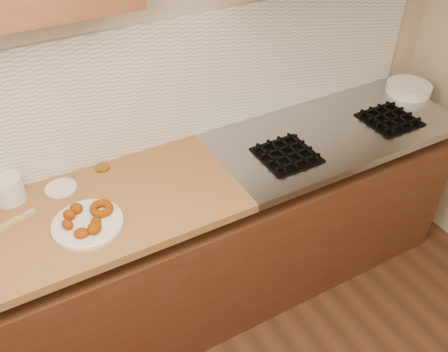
{
  "coord_description": "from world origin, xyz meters",
  "views": [
    {
      "loc": [
        -0.33,
        0.18,
        2.21
      ],
      "look_at": [
        0.45,
        1.58,
        0.93
      ],
      "focal_mm": 38.0,
      "sensor_mm": 36.0,
      "label": 1
    }
  ],
  "objects": [
    {
      "name": "wall_back",
      "position": [
        0.0,
        2.0,
        1.35
      ],
      "size": [
        4.0,
        0.02,
        2.7
      ],
      "primitive_type": "cube",
      "color": "tan",
      "rests_on": "ground"
    },
    {
      "name": "base_cabinet",
      "position": [
        0.0,
        1.69,
        0.39
      ],
      "size": [
        3.6,
        0.6,
        0.77
      ],
      "primitive_type": "cube",
      "color": "#482C19",
      "rests_on": "floor"
    },
    {
      "name": "stovetop",
      "position": [
        1.15,
        1.69,
        0.88
      ],
      "size": [
        1.3,
        0.62,
        0.04
      ],
      "primitive_type": "cube",
      "color": "#9EA0A5",
      "rests_on": "base_cabinet"
    },
    {
      "name": "backsplash",
      "position": [
        0.0,
        1.99,
        1.2
      ],
      "size": [
        3.6,
        0.02,
        0.6
      ],
      "primitive_type": "cube",
      "color": "silver",
      "rests_on": "wall_back"
    },
    {
      "name": "burner_grates",
      "position": [
        1.13,
        1.61,
        0.91
      ],
      "size": [
        0.91,
        0.26,
        0.03
      ],
      "color": "black",
      "rests_on": "stovetop"
    },
    {
      "name": "donut_plate",
      "position": [
        -0.15,
        1.6,
        0.91
      ],
      "size": [
        0.28,
        0.28,
        0.02
      ],
      "primitive_type": "cylinder",
      "color": "silver",
      "rests_on": "butcher_block"
    },
    {
      "name": "ring_donut",
      "position": [
        -0.08,
        1.64,
        0.93
      ],
      "size": [
        0.13,
        0.13,
        0.04
      ],
      "primitive_type": "torus",
      "rotation": [
        0.1,
        0.0,
        0.46
      ],
      "color": "#963702",
      "rests_on": "donut_plate"
    },
    {
      "name": "fried_dough_chunks",
      "position": [
        -0.17,
        1.6,
        0.94
      ],
      "size": [
        0.15,
        0.22,
        0.04
      ],
      "color": "#963702",
      "rests_on": "donut_plate"
    },
    {
      "name": "plastic_tub",
      "position": [
        -0.39,
        1.91,
        0.95
      ],
      "size": [
        0.16,
        0.16,
        0.11
      ],
      "primitive_type": "cylinder",
      "rotation": [
        0.0,
        0.0,
        0.26
      ],
      "color": "silver",
      "rests_on": "butcher_block"
    },
    {
      "name": "tub_lid",
      "position": [
        -0.19,
        1.88,
        0.9
      ],
      "size": [
        0.17,
        0.17,
        0.01
      ],
      "primitive_type": "cylinder",
      "rotation": [
        0.0,
        0.0,
        -0.29
      ],
      "color": "silver",
      "rests_on": "butcher_block"
    },
    {
      "name": "brass_jar_lid",
      "position": [
        0.01,
        1.93,
        0.91
      ],
      "size": [
        0.08,
        0.08,
        0.01
      ],
      "primitive_type": "cylinder",
      "rotation": [
        0.0,
        0.0,
        -0.37
      ],
      "color": "#9F6423",
      "rests_on": "butcher_block"
    },
    {
      "name": "wooden_utensil",
      "position": [
        -0.41,
        1.76,
        0.91
      ],
      "size": [
        0.2,
        0.08,
        0.02
      ],
      "primitive_type": "cube",
      "rotation": [
        0.0,
        0.0,
        0.28
      ],
      "color": "tan",
      "rests_on": "butcher_block"
    },
    {
      "name": "plate_stack",
      "position": [
        1.76,
        1.78,
        0.92
      ],
      "size": [
        0.25,
        0.25,
        0.05
      ],
      "color": "silver",
      "rests_on": "stovetop"
    }
  ]
}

